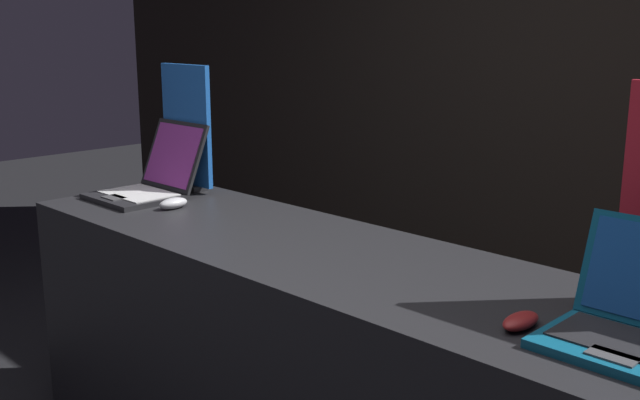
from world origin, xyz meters
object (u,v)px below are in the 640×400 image
(promo_stand_front, at_px, (187,130))
(mouse_back, at_px, (521,321))
(laptop_front, at_px, (150,180))
(mouse_front, at_px, (173,203))

(promo_stand_front, relative_size, mouse_back, 4.24)
(laptop_front, xyz_separation_m, mouse_back, (1.70, -0.15, -0.05))
(laptop_front, distance_m, promo_stand_front, 0.25)
(mouse_front, distance_m, mouse_back, 1.47)
(laptop_front, xyz_separation_m, mouse_front, (0.23, -0.05, -0.04))
(promo_stand_front, height_order, mouse_back, promo_stand_front)
(laptop_front, xyz_separation_m, promo_stand_front, (0.00, 0.18, 0.18))
(mouse_back, bearing_deg, laptop_front, 174.91)
(promo_stand_front, bearing_deg, mouse_back, -11.15)
(mouse_front, relative_size, promo_stand_front, 0.23)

